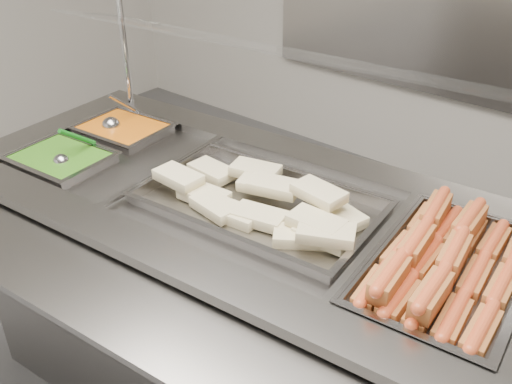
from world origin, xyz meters
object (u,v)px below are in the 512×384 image
Objects in this scene: steam_counter at (244,308)px; sneeze_guard at (283,56)px; pan_hotdogs at (447,279)px; pan_wraps at (259,207)px; ladle at (112,125)px; serving_spoon at (64,157)px.

steam_counter is 0.89m from sneeze_guard.
pan_hotdogs and pan_wraps have the same top height.
ladle reaches higher than serving_spoon.
steam_counter is 0.88m from ladle.
sneeze_guard is 8.86× the size of ladle.
serving_spoon is at bearing -160.43° from steam_counter.
pan_hotdogs is 1.32m from serving_spoon.
steam_counter is 0.82m from serving_spoon.
ladle is (-0.79, 0.06, 0.04)m from pan_wraps.
ladle is at bearing -179.82° from pan_hotdogs.
ladle is (-1.39, -0.00, 0.05)m from pan_hotdogs.
ladle reaches higher than pan_hotdogs.
serving_spoon is (-1.28, -0.29, 0.05)m from pan_hotdogs.
serving_spoon reaches higher than pan_hotdogs.
pan_wraps is at bearing 5.87° from steam_counter.
pan_hotdogs is 3.08× the size of ladle.
pan_wraps is at bearing -4.07° from ladle.
sneeze_guard reaches higher than ladle.
sneeze_guard is at bearing 36.80° from serving_spoon.
steam_counter is 11.02× the size of serving_spoon.
steam_counter is 2.73× the size of pan_wraps.
pan_wraps is 0.80m from ladle.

